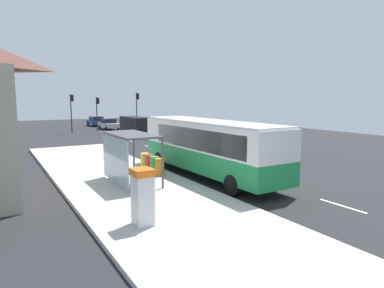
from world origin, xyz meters
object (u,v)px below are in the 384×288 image
at_px(white_van, 136,125).
at_px(sedan_near, 109,124).
at_px(sedan_far, 96,121).
at_px(recycling_bin_orange, 160,167).
at_px(ticket_machine, 143,196).
at_px(recycling_bin_yellow, 145,161).
at_px(bus_shelter, 125,145).
at_px(traffic_light_near_side, 137,105).
at_px(traffic_light_median, 97,108).
at_px(recycling_bin_red, 150,163).
at_px(traffic_light_far_side, 72,107).
at_px(bus, 208,145).
at_px(recycling_bin_green, 154,165).

distance_m(white_van, sedan_near, 10.93).
relative_size(sedan_near, sedan_far, 0.99).
distance_m(sedan_near, recycling_bin_orange, 31.76).
bearing_deg(ticket_machine, recycling_bin_yellow, 66.98).
bearing_deg(bus_shelter, recycling_bin_orange, 17.63).
distance_m(traffic_light_near_side, traffic_light_median, 5.35).
bearing_deg(recycling_bin_red, sedan_far, 79.88).
xyz_separation_m(sedan_far, traffic_light_far_side, (-5.40, -8.99, 2.50)).
bearing_deg(bus, recycling_bin_orange, 156.52).
bearing_deg(traffic_light_near_side, white_van, -112.71).
height_order(white_van, traffic_light_median, traffic_light_median).
xyz_separation_m(bus, ticket_machine, (-6.17, -5.49, -0.67)).
height_order(ticket_machine, recycling_bin_green, ticket_machine).
relative_size(bus, traffic_light_median, 2.43).
height_order(ticket_machine, recycling_bin_orange, ticket_machine).
bearing_deg(ticket_machine, sedan_near, 74.87).
distance_m(bus, traffic_light_far_side, 30.00).
relative_size(bus, recycling_bin_yellow, 11.63).
relative_size(recycling_bin_red, recycling_bin_yellow, 1.00).
bearing_deg(traffic_light_far_side, recycling_bin_red, -92.30).
distance_m(ticket_machine, recycling_bin_red, 8.79).
distance_m(recycling_bin_yellow, traffic_light_far_side, 26.90).
distance_m(recycling_bin_orange, bus_shelter, 2.73).
bearing_deg(recycling_bin_green, traffic_light_far_side, 87.76).
xyz_separation_m(recycling_bin_orange, bus_shelter, (-2.21, -0.70, 1.44)).
bearing_deg(sedan_near, bus, -97.11).
xyz_separation_m(recycling_bin_red, traffic_light_far_side, (1.10, 27.45, 2.63)).
relative_size(sedan_far, traffic_light_near_side, 0.87).
height_order(ticket_machine, traffic_light_far_side, traffic_light_far_side).
xyz_separation_m(ticket_machine, recycling_bin_orange, (3.68, 6.57, -0.52)).
xyz_separation_m(white_van, sedan_far, (0.10, 17.67, -0.55)).
bearing_deg(white_van, sedan_near, 89.49).
height_order(recycling_bin_green, recycling_bin_red, same).
bearing_deg(white_van, recycling_bin_red, -108.83).
distance_m(recycling_bin_red, traffic_light_median, 28.72).
relative_size(recycling_bin_green, recycling_bin_yellow, 1.00).
bearing_deg(white_van, sedan_far, 89.67).
bearing_deg(recycling_bin_red, recycling_bin_orange, -90.00).
distance_m(recycling_bin_orange, traffic_light_median, 30.10).
bearing_deg(recycling_bin_yellow, recycling_bin_red, -90.00).
xyz_separation_m(bus, traffic_light_near_side, (7.21, 29.13, 1.58)).
bearing_deg(recycling_bin_red, traffic_light_far_side, 87.70).
distance_m(sedan_far, recycling_bin_red, 37.02).
distance_m(white_van, traffic_light_near_side, 8.79).
bearing_deg(traffic_light_far_side, ticket_machine, -97.69).
distance_m(recycling_bin_green, recycling_bin_red, 0.70).
bearing_deg(white_van, recycling_bin_yellow, -109.51).
bearing_deg(recycling_bin_yellow, ticket_machine, -113.02).
height_order(sedan_near, recycling_bin_orange, sedan_near).
height_order(recycling_bin_green, bus_shelter, bus_shelter).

